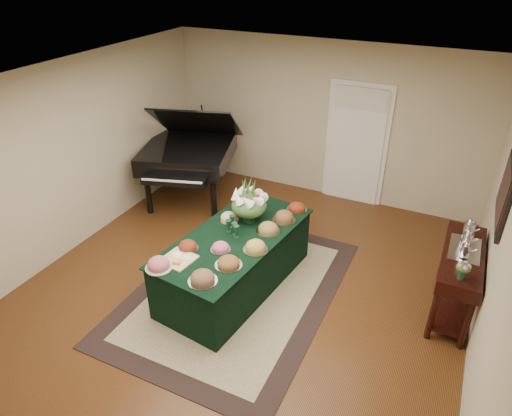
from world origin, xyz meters
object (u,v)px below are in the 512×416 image
at_px(floral_centerpiece, 249,201).
at_px(mahogany_sideboard, 460,266).
at_px(grand_piano, 189,153).
at_px(buffet_table, 235,261).

height_order(floral_centerpiece, mahogany_sideboard, floral_centerpiece).
bearing_deg(mahogany_sideboard, floral_centerpiece, -174.09).
relative_size(floral_centerpiece, grand_piano, 0.24).
xyz_separation_m(grand_piano, mahogany_sideboard, (4.47, -1.10, -0.19)).
relative_size(buffet_table, floral_centerpiece, 4.91).
distance_m(floral_centerpiece, mahogany_sideboard, 2.68).
xyz_separation_m(buffet_table, grand_piano, (-1.85, 1.81, 0.49)).
relative_size(buffet_table, mahogany_sideboard, 1.75).
bearing_deg(buffet_table, mahogany_sideboard, 14.95).
relative_size(floral_centerpiece, mahogany_sideboard, 0.36).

